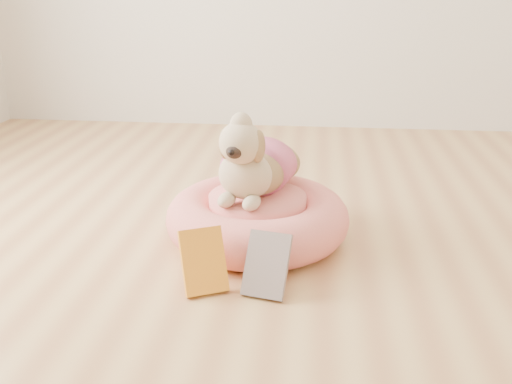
# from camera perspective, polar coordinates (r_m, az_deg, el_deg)

# --- Properties ---
(floor) EXTENTS (4.50, 4.50, 0.00)m
(floor) POSITION_cam_1_polar(r_m,az_deg,el_deg) (1.66, 1.86, -11.95)
(floor) COLOR #BA7F4D
(floor) RESTS_ON ground
(pet_bed) EXTENTS (0.66, 0.66, 0.17)m
(pet_bed) POSITION_cam_1_polar(r_m,az_deg,el_deg) (2.06, 0.15, -2.60)
(pet_bed) COLOR #DF5762
(pet_bed) RESTS_ON floor
(dog) EXTENTS (0.40, 0.50, 0.33)m
(dog) POSITION_cam_1_polar(r_m,az_deg,el_deg) (1.99, -0.19, 4.24)
(dog) COLOR brown
(dog) RESTS_ON pet_bed
(book_yellow) EXTENTS (0.17, 0.16, 0.19)m
(book_yellow) POSITION_cam_1_polar(r_m,az_deg,el_deg) (1.73, -5.28, -6.88)
(book_yellow) COLOR yellow
(book_yellow) RESTS_ON floor
(book_white) EXTENTS (0.15, 0.15, 0.18)m
(book_white) POSITION_cam_1_polar(r_m,az_deg,el_deg) (1.72, 1.07, -7.29)
(book_white) COLOR silver
(book_white) RESTS_ON floor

